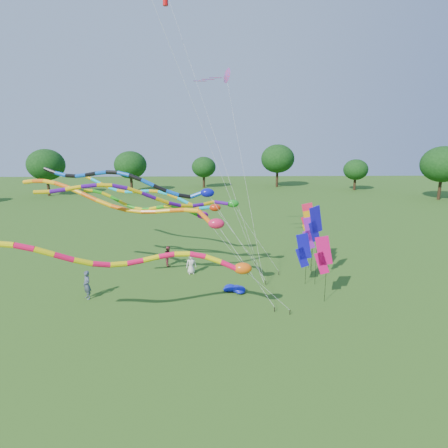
{
  "coord_description": "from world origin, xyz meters",
  "views": [
    {
      "loc": [
        -0.95,
        -20.06,
        10.07
      ],
      "look_at": [
        -0.29,
        2.69,
        4.8
      ],
      "focal_mm": 30.0,
      "sensor_mm": 36.0,
      "label": 1
    }
  ],
  "objects_px": {
    "person_a": "(191,264)",
    "blue_nylon_heap": "(233,290)",
    "tube_kite_orange": "(138,206)",
    "person_c": "(168,256)",
    "person_b": "(87,285)",
    "tube_kite_red": "(162,261)"
  },
  "relations": [
    {
      "from": "tube_kite_orange",
      "to": "person_b",
      "type": "distance_m",
      "value": 6.09
    },
    {
      "from": "person_b",
      "to": "blue_nylon_heap",
      "type": "bearing_deg",
      "value": 52.56
    },
    {
      "from": "person_a",
      "to": "blue_nylon_heap",
      "type": "bearing_deg",
      "value": -61.83
    },
    {
      "from": "tube_kite_red",
      "to": "person_c",
      "type": "relative_size",
      "value": 8.93
    },
    {
      "from": "tube_kite_red",
      "to": "blue_nylon_heap",
      "type": "bearing_deg",
      "value": 38.36
    },
    {
      "from": "tube_kite_orange",
      "to": "person_a",
      "type": "height_order",
      "value": "tube_kite_orange"
    },
    {
      "from": "person_b",
      "to": "tube_kite_orange",
      "type": "bearing_deg",
      "value": 56.14
    },
    {
      "from": "tube_kite_orange",
      "to": "blue_nylon_heap",
      "type": "xyz_separation_m",
      "value": [
        5.92,
        0.21,
        -5.75
      ]
    },
    {
      "from": "person_b",
      "to": "person_c",
      "type": "bearing_deg",
      "value": 103.14
    },
    {
      "from": "tube_kite_orange",
      "to": "person_a",
      "type": "xyz_separation_m",
      "value": [
        2.94,
        3.88,
        -5.16
      ]
    },
    {
      "from": "person_a",
      "to": "tube_kite_orange",
      "type": "bearing_deg",
      "value": -138.08
    },
    {
      "from": "tube_kite_orange",
      "to": "person_a",
      "type": "distance_m",
      "value": 7.1
    },
    {
      "from": "tube_kite_red",
      "to": "tube_kite_orange",
      "type": "relative_size",
      "value": 0.89
    },
    {
      "from": "blue_nylon_heap",
      "to": "person_a",
      "type": "distance_m",
      "value": 4.76
    },
    {
      "from": "tube_kite_orange",
      "to": "person_c",
      "type": "distance_m",
      "value": 7.82
    },
    {
      "from": "person_b",
      "to": "person_c",
      "type": "height_order",
      "value": "person_b"
    },
    {
      "from": "blue_nylon_heap",
      "to": "person_a",
      "type": "relative_size",
      "value": 0.86
    },
    {
      "from": "blue_nylon_heap",
      "to": "tube_kite_orange",
      "type": "bearing_deg",
      "value": -177.95
    },
    {
      "from": "tube_kite_red",
      "to": "blue_nylon_heap",
      "type": "relative_size",
      "value": 10.71
    },
    {
      "from": "tube_kite_red",
      "to": "person_c",
      "type": "xyz_separation_m",
      "value": [
        -0.91,
        10.05,
        -2.96
      ]
    },
    {
      "from": "blue_nylon_heap",
      "to": "person_c",
      "type": "height_order",
      "value": "person_c"
    },
    {
      "from": "blue_nylon_heap",
      "to": "tube_kite_red",
      "type": "bearing_deg",
      "value": -131.94
    }
  ]
}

